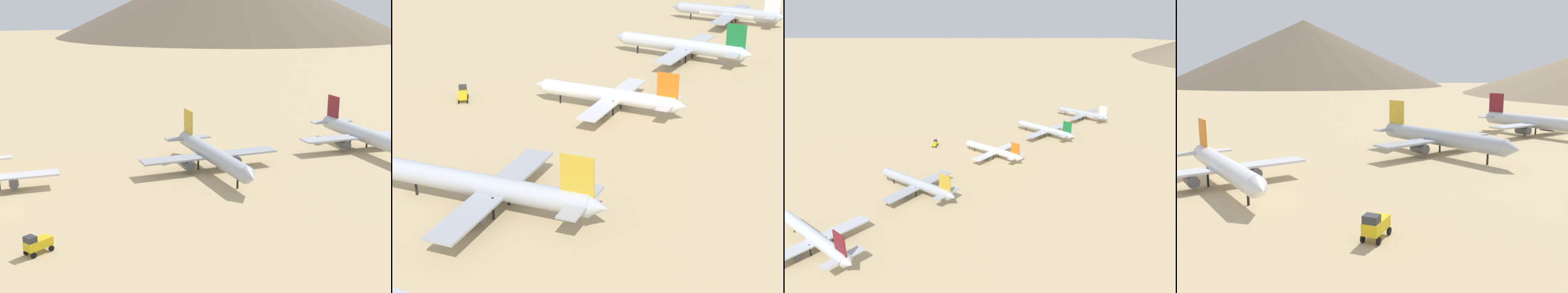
{
  "view_description": "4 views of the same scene",
  "coord_description": "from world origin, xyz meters",
  "views": [
    {
      "loc": [
        141.36,
        -9.02,
        45.24
      ],
      "look_at": [
        -3.76,
        55.69,
        4.55
      ],
      "focal_mm": 51.24,
      "sensor_mm": 36.0,
      "label": 1
    },
    {
      "loc": [
        -49.96,
        160.23,
        64.06
      ],
      "look_at": [
        -4.33,
        32.09,
        5.0
      ],
      "focal_mm": 64.48,
      "sensor_mm": 36.0,
      "label": 2
    },
    {
      "loc": [
        -111.02,
        172.6,
        84.3
      ],
      "look_at": [
        8.62,
        1.14,
        6.36
      ],
      "focal_mm": 35.33,
      "sensor_mm": 36.0,
      "label": 3
    },
    {
      "loc": [
        83.19,
        -32.2,
        22.4
      ],
      "look_at": [
        -0.87,
        38.3,
        3.24
      ],
      "focal_mm": 38.62,
      "sensor_mm": 36.0,
      "label": 4
    }
  ],
  "objects": [
    {
      "name": "parked_jet_4",
      "position": [
        6.05,
        109.73,
        4.94
      ],
      "size": [
        50.89,
        41.45,
        14.67
      ],
      "color": "silver",
      "rests_on": "ground"
    },
    {
      "name": "parked_jet_2",
      "position": [
        2.04,
        -2.64,
        4.14
      ],
      "size": [
        42.61,
        34.69,
        12.28
      ],
      "color": "white",
      "rests_on": "ground"
    },
    {
      "name": "desert_hill_4",
      "position": [
        -599.62,
        377.96,
        58.83
      ],
      "size": [
        502.84,
        502.84,
        117.67
      ],
      "primitive_type": "cone",
      "color": "#70604C",
      "rests_on": "ground"
    },
    {
      "name": "parked_jet_3",
      "position": [
        6.87,
        55.84,
        4.78
      ],
      "size": [
        49.15,
        39.88,
        14.18
      ],
      "color": "#B2B7C1",
      "rests_on": "ground"
    },
    {
      "name": "ground_plane",
      "position": [
        0.0,
        0.0,
        0.0
      ],
      "size": [
        1800.0,
        1800.0,
        0.0
      ],
      "primitive_type": "plane",
      "color": "tan"
    },
    {
      "name": "service_truck",
      "position": [
        41.73,
        3.11,
        2.08
      ],
      "size": [
        4.67,
        5.7,
        3.9
      ],
      "color": "yellow",
      "rests_on": "ground"
    }
  ]
}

